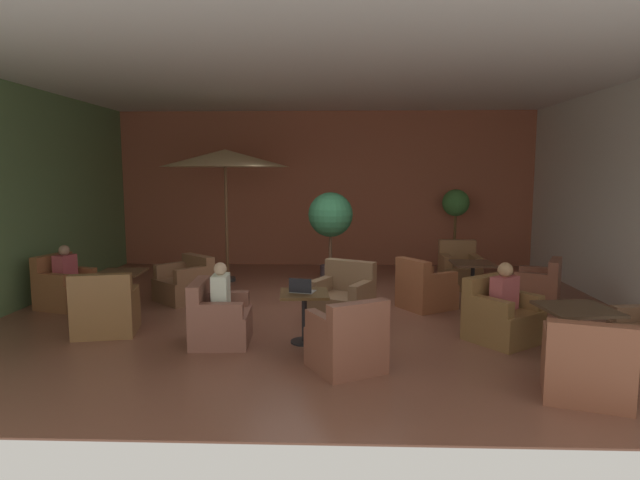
{
  "coord_description": "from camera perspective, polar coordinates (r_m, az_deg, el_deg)",
  "views": [
    {
      "loc": [
        0.32,
        -8.62,
        2.26
      ],
      "look_at": [
        0.0,
        0.44,
        1.1
      ],
      "focal_mm": 30.02,
      "sensor_mm": 36.0,
      "label": 1
    }
  ],
  "objects": [
    {
      "name": "armchair_rear_right_north",
      "position": [
        7.64,
        18.69,
        -7.86
      ],
      "size": [
        1.1,
        1.1,
        0.85
      ],
      "color": "brown",
      "rests_on": "ground_plane"
    },
    {
      "name": "armchair_front_left_north",
      "position": [
        6.22,
        2.91,
        -10.9
      ],
      "size": [
        0.98,
        0.98,
        0.85
      ],
      "color": "brown",
      "rests_on": "ground_plane"
    },
    {
      "name": "armchair_mid_center_north",
      "position": [
        9.09,
        11.09,
        -5.24
      ],
      "size": [
        1.04,
        1.02,
        0.85
      ],
      "color": "brown",
      "rests_on": "ground_plane"
    },
    {
      "name": "cafe_table_rear_right",
      "position": [
        7.04,
        25.68,
        -7.55
      ],
      "size": [
        0.86,
        0.86,
        0.68
      ],
      "color": "black",
      "rests_on": "ground_plane"
    },
    {
      "name": "wall_left_accent",
      "position": [
        10.13,
        -29.68,
        4.0
      ],
      "size": [
        0.08,
        8.79,
        3.7
      ],
      "primitive_type": "cube",
      "color": "#5C7E4E",
      "rests_on": "ground_plane"
    },
    {
      "name": "armchair_front_left_east",
      "position": [
        8.15,
        2.47,
        -6.46
      ],
      "size": [
        1.06,
        1.04,
        0.91
      ],
      "color": "brown",
      "rests_on": "ground_plane"
    },
    {
      "name": "armchair_front_right_north",
      "position": [
        9.75,
        -14.14,
        -4.59
      ],
      "size": [
        1.13,
        1.13,
        0.78
      ],
      "color": "brown",
      "rests_on": "ground_plane"
    },
    {
      "name": "armchair_front_right_south",
      "position": [
        8.11,
        -21.88,
        -7.1
      ],
      "size": [
        0.94,
        0.89,
        0.9
      ],
      "color": "brown",
      "rests_on": "ground_plane"
    },
    {
      "name": "iced_drink_cup",
      "position": [
        7.22,
        -1.91,
        -4.94
      ],
      "size": [
        0.08,
        0.08,
        0.11
      ],
      "primitive_type": "cylinder",
      "color": "white",
      "rests_on": "cafe_table_front_left"
    },
    {
      "name": "armchair_front_right_east",
      "position": [
        9.97,
        -25.58,
        -4.67
      ],
      "size": [
        0.9,
        0.94,
        0.88
      ],
      "color": "brown",
      "rests_on": "ground_plane"
    },
    {
      "name": "cafe_table_front_right",
      "position": [
        9.18,
        -20.41,
        -4.16
      ],
      "size": [
        0.71,
        0.71,
        0.68
      ],
      "color": "black",
      "rests_on": "ground_plane"
    },
    {
      "name": "armchair_rear_right_east",
      "position": [
        6.1,
        26.49,
        -12.05
      ],
      "size": [
        0.99,
        0.98,
        0.84
      ],
      "color": "brown",
      "rests_on": "ground_plane"
    },
    {
      "name": "ground_plane",
      "position": [
        8.92,
        -0.1,
        -7.48
      ],
      "size": [
        10.07,
        8.79,
        0.02
      ],
      "primitive_type": "cube",
      "color": "brown"
    },
    {
      "name": "patron_with_friend",
      "position": [
        9.88,
        -25.53,
        -2.49
      ],
      "size": [
        0.31,
        0.38,
        0.61
      ],
      "color": "#B44850",
      "rests_on": "ground_plane"
    },
    {
      "name": "potted_tree_mid_left",
      "position": [
        10.67,
        1.13,
        2.15
      ],
      "size": [
        0.89,
        0.89,
        1.86
      ],
      "color": "#3F3035",
      "rests_on": "ground_plane"
    },
    {
      "name": "wall_back_brick",
      "position": [
        12.98,
        0.61,
        5.45
      ],
      "size": [
        10.07,
        0.08,
        3.7
      ],
      "primitive_type": "cube",
      "color": "#A65A40",
      "rests_on": "ground_plane"
    },
    {
      "name": "wall_right_plain",
      "position": [
        9.81,
        30.53,
        3.87
      ],
      "size": [
        0.08,
        8.79,
        3.7
      ],
      "primitive_type": "cube",
      "color": "silver",
      "rests_on": "ground_plane"
    },
    {
      "name": "potted_tree_left_corner",
      "position": [
        12.62,
        14.24,
        2.73
      ],
      "size": [
        0.61,
        0.61,
        1.87
      ],
      "color": "beige",
      "rests_on": "ground_plane"
    },
    {
      "name": "patron_by_window",
      "position": [
        7.18,
        -10.54,
        -5.3
      ],
      "size": [
        0.23,
        0.38,
        0.66
      ],
      "color": "silver",
      "rests_on": "ground_plane"
    },
    {
      "name": "patron_blue_shirt",
      "position": [
        7.53,
        19.07,
        -4.92
      ],
      "size": [
        0.42,
        0.38,
        0.63
      ],
      "color": "#A94B4D",
      "rests_on": "ground_plane"
    },
    {
      "name": "armchair_mid_center_east",
      "position": [
        9.67,
        22.25,
        -4.88
      ],
      "size": [
        0.98,
        1.01,
        0.84
      ],
      "color": "brown",
      "rests_on": "ground_plane"
    },
    {
      "name": "ceiling_slab",
      "position": [
        8.75,
        -0.11,
        16.94
      ],
      "size": [
        10.07,
        8.79,
        0.06
      ],
      "primitive_type": "cube",
      "color": "silver",
      "rests_on": "wall_back_brick"
    },
    {
      "name": "cafe_table_front_left",
      "position": [
        7.13,
        -1.69,
        -6.98
      ],
      "size": [
        0.69,
        0.69,
        0.68
      ],
      "color": "black",
      "rests_on": "ground_plane"
    },
    {
      "name": "open_laptop",
      "position": [
        7.08,
        -1.97,
        -5.21
      ],
      "size": [
        0.36,
        0.3,
        0.2
      ],
      "color": "#9EA0A5",
      "rests_on": "cafe_table_front_left"
    },
    {
      "name": "armchair_mid_center_south",
      "position": [
        10.88,
        14.61,
        -3.18
      ],
      "size": [
        0.73,
        0.79,
        0.91
      ],
      "color": "brown",
      "rests_on": "ground_plane"
    },
    {
      "name": "cafe_table_mid_center",
      "position": [
        9.79,
        15.97,
        -3.15
      ],
      "size": [
        0.71,
        0.71,
        0.68
      ],
      "color": "black",
      "rests_on": "ground_plane"
    },
    {
      "name": "patio_umbrella_tall_red",
      "position": [
        11.12,
        -10.08,
        8.52
      ],
      "size": [
        2.6,
        2.6,
        2.72
      ],
      "color": "#2D2D2D",
      "rests_on": "ground_plane"
    },
    {
      "name": "armchair_front_left_south",
      "position": [
        7.28,
        -10.79,
        -8.41
      ],
      "size": [
        0.79,
        0.85,
        0.84
      ],
      "color": "brown",
      "rests_on": "ground_plane"
    }
  ]
}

